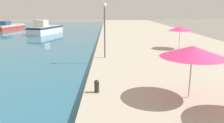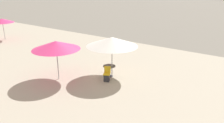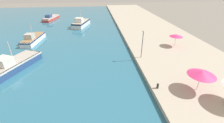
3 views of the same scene
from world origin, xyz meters
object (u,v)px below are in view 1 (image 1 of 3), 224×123
fishing_boat_far (45,29)px  cafe_umbrella_white (192,51)px  fishing_boat_distant (9,26)px  lamppost (105,21)px  mooring_bollard (97,86)px  cafe_umbrella_striped (180,29)px

fishing_boat_far → cafe_umbrella_white: 35.06m
fishing_boat_distant → lamppost: size_ratio=1.98×
cafe_umbrella_white → lamppost: (-4.07, 8.76, 0.88)m
fishing_boat_far → lamppost: 25.50m
mooring_bollard → lamppost: lamppost is taller
mooring_bollard → lamppost: 8.50m
fishing_boat_far → fishing_boat_distant: bearing=155.1°
fishing_boat_distant → lamppost: 39.26m
fishing_boat_far → lamppost: (11.34, -22.68, 2.71)m
fishing_boat_distant → lamppost: lamppost is taller
lamppost → mooring_bollard: bearing=-92.2°
mooring_bollard → lamppost: size_ratio=0.14×
fishing_boat_distant → lamppost: bearing=-44.4°
cafe_umbrella_striped → mooring_bollard: size_ratio=3.68×
fishing_boat_far → cafe_umbrella_striped: fishing_boat_far is taller
fishing_boat_distant → cafe_umbrella_white: fishing_boat_distant is taller
fishing_boat_far → mooring_bollard: fishing_boat_far is taller
cafe_umbrella_striped → cafe_umbrella_white: bearing=-105.8°
mooring_bollard → fishing_boat_far: bearing=109.8°
cafe_umbrella_striped → lamppost: bearing=-151.8°
fishing_boat_distant → mooring_bollard: 45.85m
fishing_boat_far → cafe_umbrella_white: (15.41, -31.44, 1.83)m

